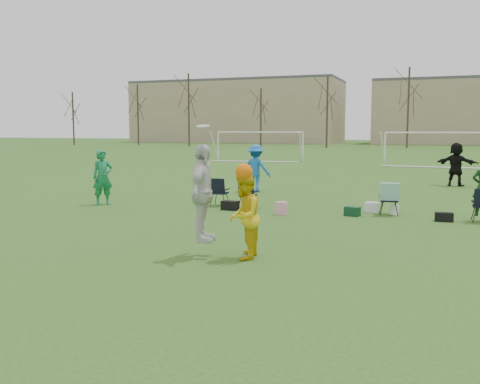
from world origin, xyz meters
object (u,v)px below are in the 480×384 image
at_px(center_contest, 222,203).
at_px(fielder_blue, 256,168).
at_px(fielder_black, 456,164).
at_px(goal_mid, 437,139).
at_px(goal_left, 260,138).
at_px(fielder_green_near, 103,177).

bearing_deg(center_contest, fielder_blue, 105.03).
bearing_deg(center_contest, fielder_black, 73.49).
relative_size(center_contest, goal_mid, 0.37).
bearing_deg(goal_mid, fielder_blue, -106.32).
relative_size(fielder_black, center_contest, 0.75).
bearing_deg(goal_left, center_contest, -78.29).
relative_size(fielder_green_near, goal_left, 0.26).
relative_size(fielder_green_near, fielder_black, 0.95).
xyz_separation_m(fielder_blue, goal_mid, (7.20, 19.45, 0.93)).
bearing_deg(fielder_black, center_contest, 93.51).
distance_m(fielder_green_near, goal_left, 27.20).
bearing_deg(fielder_black, fielder_blue, 53.98).
bearing_deg(goal_mid, fielder_green_near, -109.70).
xyz_separation_m(center_contest, goal_left, (-9.85, 32.82, 0.79)).
distance_m(fielder_blue, goal_left, 22.52).
height_order(fielder_green_near, fielder_black, fielder_black).
height_order(fielder_black, center_contest, center_contest).
bearing_deg(goal_mid, center_contest, -93.67).
bearing_deg(fielder_green_near, fielder_black, -3.80).
xyz_separation_m(fielder_green_near, center_contest, (6.83, -5.80, 0.17)).
distance_m(center_contest, goal_left, 34.28).
height_order(fielder_blue, center_contest, center_contest).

